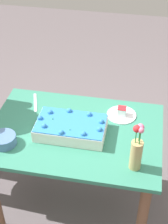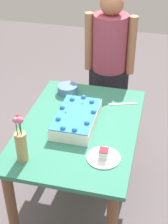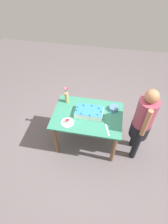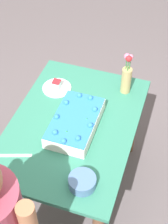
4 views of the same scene
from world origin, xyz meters
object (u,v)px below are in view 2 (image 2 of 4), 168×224
at_px(sheet_cake, 77,118).
at_px(serving_plate_with_slice, 103,156).
at_px(flower_vase, 21,142).
at_px(person_standing, 109,63).
at_px(cake_knife, 123,104).
at_px(fruit_bowl, 67,89).

distance_m(sheet_cake, serving_plate_with_slice, 0.41).
distance_m(serving_plate_with_slice, flower_vase, 0.51).
relative_size(serving_plate_with_slice, person_standing, 0.14).
xyz_separation_m(sheet_cake, cake_knife, (0.34, -0.28, -0.05)).
bearing_deg(flower_vase, serving_plate_with_slice, -75.00).
bearing_deg(fruit_bowl, serving_plate_with_slice, -148.60).
xyz_separation_m(serving_plate_with_slice, person_standing, (1.18, 0.18, 0.06)).
bearing_deg(serving_plate_with_slice, fruit_bowl, 31.40).
bearing_deg(cake_knife, sheet_cake, 31.59).
xyz_separation_m(serving_plate_with_slice, fruit_bowl, (0.72, 0.44, 0.02)).
distance_m(flower_vase, person_standing, 1.35).
height_order(cake_knife, fruit_bowl, fruit_bowl).
relative_size(sheet_cake, person_standing, 0.31).
height_order(serving_plate_with_slice, cake_knife, serving_plate_with_slice).
height_order(sheet_cake, cake_knife, sheet_cake).
xyz_separation_m(flower_vase, person_standing, (1.31, -0.31, -0.06)).
bearing_deg(cake_knife, serving_plate_with_slice, 68.92).
relative_size(cake_knife, person_standing, 0.15).
bearing_deg(sheet_cake, person_standing, -5.08).
distance_m(cake_knife, fruit_bowl, 0.47).
bearing_deg(cake_knife, fruit_bowl, -26.28).
bearing_deg(fruit_bowl, cake_knife, -97.70).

